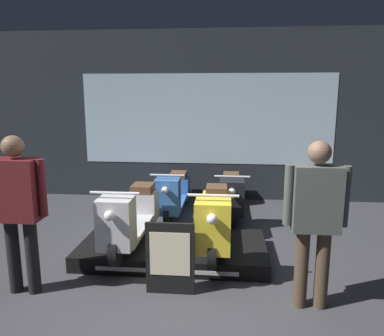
% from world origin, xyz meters
% --- Properties ---
extents(ground_plane, '(30.00, 30.00, 0.00)m').
position_xyz_m(ground_plane, '(0.00, 0.00, 0.00)').
color(ground_plane, '#38383D').
extents(shop_wall_back, '(8.65, 0.09, 3.20)m').
position_xyz_m(shop_wall_back, '(0.00, 3.72, 1.60)').
color(shop_wall_back, '#23282D').
rests_on(shop_wall_back, ground_plane).
extents(display_platform, '(2.32, 1.14, 0.19)m').
position_xyz_m(display_platform, '(-0.26, 0.93, 0.09)').
color(display_platform, black).
rests_on(display_platform, ground_plane).
extents(scooter_display_left, '(0.53, 1.78, 0.82)m').
position_xyz_m(scooter_display_left, '(-0.78, 0.94, 0.53)').
color(scooter_display_left, black).
rests_on(scooter_display_left, display_platform).
extents(scooter_display_right, '(0.53, 1.78, 0.82)m').
position_xyz_m(scooter_display_right, '(0.26, 0.94, 0.53)').
color(scooter_display_right, black).
rests_on(scooter_display_right, display_platform).
extents(scooter_backrow_0, '(0.53, 1.78, 0.82)m').
position_xyz_m(scooter_backrow_0, '(-0.50, 2.71, 0.34)').
color(scooter_backrow_0, black).
rests_on(scooter_backrow_0, ground_plane).
extents(scooter_backrow_1, '(0.53, 1.78, 0.82)m').
position_xyz_m(scooter_backrow_1, '(0.48, 2.71, 0.34)').
color(scooter_backrow_1, black).
rests_on(scooter_backrow_1, ground_plane).
extents(person_left_browsing, '(0.61, 0.25, 1.64)m').
position_xyz_m(person_left_browsing, '(-1.67, -0.05, 0.97)').
color(person_left_browsing, black).
rests_on(person_left_browsing, ground_plane).
extents(person_right_browsing, '(0.59, 0.24, 1.62)m').
position_xyz_m(person_right_browsing, '(1.22, -0.05, 0.95)').
color(person_right_browsing, '#473828').
rests_on(person_right_browsing, ground_plane).
extents(price_sign_board, '(0.50, 0.04, 0.76)m').
position_xyz_m(price_sign_board, '(-0.16, 0.06, 0.39)').
color(price_sign_board, black).
rests_on(price_sign_board, ground_plane).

